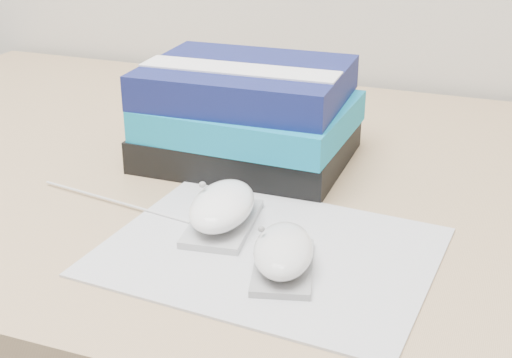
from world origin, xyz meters
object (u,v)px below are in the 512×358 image
at_px(mouse_rear, 222,209).
at_px(pouch, 199,110).
at_px(desk, 346,314).
at_px(book_stack, 248,114).
at_px(mouse_front, 283,253).

relative_size(mouse_rear, pouch, 0.92).
relative_size(desk, book_stack, 6.13).
relative_size(mouse_front, pouch, 0.84).
xyz_separation_m(desk, pouch, (-0.21, -0.01, 0.28)).
bearing_deg(book_stack, mouse_rear, -76.82).
distance_m(desk, book_stack, 0.33).
xyz_separation_m(mouse_rear, pouch, (-0.13, 0.22, 0.03)).
distance_m(mouse_front, pouch, 0.35).
distance_m(desk, mouse_front, 0.39).
bearing_deg(pouch, desk, 3.39).
xyz_separation_m(book_stack, pouch, (-0.08, 0.03, -0.01)).
height_order(desk, mouse_rear, mouse_rear).
bearing_deg(book_stack, mouse_front, -62.26).
bearing_deg(pouch, mouse_rear, -59.91).
bearing_deg(desk, mouse_rear, -111.29).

